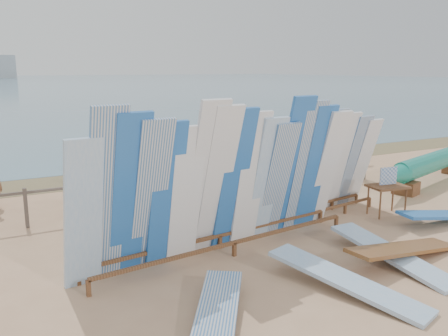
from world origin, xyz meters
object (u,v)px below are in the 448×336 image
vendor_table (387,199)px  side_surfboard_rack (341,165)px  flat_board_e (215,332)px  beach_chair_right (242,176)px  beachgoer_7 (248,144)px  beachgoer_2 (132,169)px  main_surfboard_rack (227,184)px  beachgoer_6 (184,161)px  flat_board_c (403,260)px  flat_board_a (345,292)px  beachgoer_extra_0 (339,136)px  stroller (262,173)px  beachgoer_10 (353,141)px  beachgoer_8 (346,152)px  outrigger_canoe (433,163)px  beachgoer_9 (311,136)px  flat_board_b (391,262)px  beachgoer_3 (123,156)px  beachgoer_4 (168,162)px  beach_chair_left (193,182)px

vendor_table → side_surfboard_rack: bearing=145.9°
flat_board_e → beach_chair_right: beach_chair_right is taller
beachgoer_7 → beachgoer_2: size_ratio=0.95×
main_surfboard_rack → beachgoer_6: main_surfboard_rack is taller
flat_board_c → flat_board_a: bearing=98.5°
beachgoer_extra_0 → beachgoer_6: size_ratio=1.13×
flat_board_e → stroller: stroller is taller
flat_board_c → stroller: (0.57, 5.75, 0.46)m
stroller → beachgoer_6: bearing=125.1°
flat_board_c → beachgoer_10: beachgoer_10 is taller
flat_board_e → beach_chair_right: 8.28m
flat_board_c → beachgoer_extra_0: size_ratio=1.48×
stroller → beachgoer_8: beachgoer_8 is taller
beach_chair_right → beachgoer_extra_0: (5.31, 1.76, 0.67)m
beachgoer_8 → outrigger_canoe: bearing=98.7°
beachgoer_10 → beachgoer_6: (-7.09, -0.57, 0.02)m
flat_board_c → beachgoer_7: size_ratio=1.54×
main_surfboard_rack → beachgoer_9: main_surfboard_rack is taller
main_surfboard_rack → beachgoer_6: bearing=68.6°
vendor_table → flat_board_e: 6.56m
flat_board_e → beachgoer_10: bearing=72.6°
beachgoer_9 → beachgoer_6: (-6.35, -2.13, -0.06)m
vendor_table → beachgoer_8: size_ratio=0.74×
beachgoer_7 → beach_chair_right: bearing=79.6°
flat_board_b → beachgoer_extra_0: 10.11m
beachgoer_3 → main_surfboard_rack: bearing=-145.5°
beachgoer_10 → stroller: bearing=66.8°
main_surfboard_rack → beachgoer_3: bearing=84.6°
vendor_table → beach_chair_right: 4.55m
beachgoer_extra_0 → beachgoer_10: beachgoer_extra_0 is taller
stroller → beachgoer_3: 4.22m
flat_board_a → beachgoer_9: 11.72m
flat_board_b → flat_board_c: flat_board_c is taller
flat_board_e → beachgoer_4: size_ratio=1.76×
flat_board_a → beach_chair_left: beach_chair_left is taller
flat_board_c → beachgoer_8: size_ratio=1.71×
beach_chair_left → beachgoer_3: (-1.51, 1.79, 0.62)m
beachgoer_9 → beachgoer_4: bearing=33.3°
flat_board_e → beachgoer_2: (0.93, 6.55, 0.92)m
beachgoer_7 → beachgoer_10: bearing=-169.0°
vendor_table → flat_board_b: vendor_table is taller
flat_board_c → beachgoer_9: bearing=-34.5°
beachgoer_7 → beachgoer_3: 4.58m
beach_chair_left → beachgoer_7: (3.06, 2.10, 0.61)m
vendor_table → flat_board_a: bearing=-136.1°
stroller → beachgoer_8: bearing=-23.2°
flat_board_c → beachgoer_extra_0: 9.96m
beachgoer_4 → beachgoer_3: beachgoer_3 is taller
beachgoer_10 → side_surfboard_rack: bearing=92.3°
beachgoer_3 → vendor_table: bearing=-109.0°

